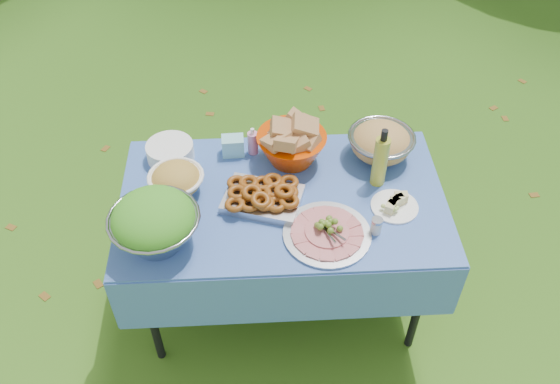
# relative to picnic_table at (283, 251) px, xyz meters

# --- Properties ---
(ground) EXTENTS (80.00, 80.00, 0.00)m
(ground) POSITION_rel_picnic_table_xyz_m (0.00, 0.00, -0.38)
(ground) COLOR #113209
(ground) RESTS_ON ground
(picnic_table) EXTENTS (1.46, 0.86, 0.76)m
(picnic_table) POSITION_rel_picnic_table_xyz_m (0.00, 0.00, 0.00)
(picnic_table) COLOR #72A7DB
(picnic_table) RESTS_ON ground
(salad_bowl) EXTENTS (0.45, 0.45, 0.24)m
(salad_bowl) POSITION_rel_picnic_table_xyz_m (-0.53, -0.23, 0.50)
(salad_bowl) COLOR #95999D
(salad_bowl) RESTS_ON picnic_table
(pasta_bowl_white) EXTENTS (0.32, 0.32, 0.14)m
(pasta_bowl_white) POSITION_rel_picnic_table_xyz_m (-0.47, 0.07, 0.45)
(pasta_bowl_white) COLOR white
(pasta_bowl_white) RESTS_ON picnic_table
(plate_stack) EXTENTS (0.29, 0.29, 0.08)m
(plate_stack) POSITION_rel_picnic_table_xyz_m (-0.52, 0.30, 0.42)
(plate_stack) COLOR white
(plate_stack) RESTS_ON picnic_table
(wipes_box) EXTENTS (0.11, 0.08, 0.10)m
(wipes_box) POSITION_rel_picnic_table_xyz_m (-0.22, 0.31, 0.43)
(wipes_box) COLOR #8ADAE0
(wipes_box) RESTS_ON picnic_table
(sanitizer_bottle) EXTENTS (0.06, 0.06, 0.14)m
(sanitizer_bottle) POSITION_rel_picnic_table_xyz_m (-0.13, 0.32, 0.45)
(sanitizer_bottle) COLOR pink
(sanitizer_bottle) RESTS_ON picnic_table
(bread_bowl) EXTENTS (0.43, 0.43, 0.22)m
(bread_bowl) POSITION_rel_picnic_table_xyz_m (0.06, 0.26, 0.49)
(bread_bowl) COLOR #D03A00
(bread_bowl) RESTS_ON picnic_table
(pasta_bowl_steel) EXTENTS (0.38, 0.38, 0.17)m
(pasta_bowl_steel) POSITION_rel_picnic_table_xyz_m (0.48, 0.26, 0.46)
(pasta_bowl_steel) COLOR #95999D
(pasta_bowl_steel) RESTS_ON picnic_table
(fried_tray) EXTENTS (0.39, 0.33, 0.08)m
(fried_tray) POSITION_rel_picnic_table_xyz_m (-0.09, -0.02, 0.42)
(fried_tray) COLOR #B6B5BA
(fried_tray) RESTS_ON picnic_table
(charcuterie_platter) EXTENTS (0.40, 0.40, 0.09)m
(charcuterie_platter) POSITION_rel_picnic_table_xyz_m (0.17, -0.23, 0.42)
(charcuterie_platter) COLOR #AEB1B5
(charcuterie_platter) RESTS_ON picnic_table
(oil_bottle) EXTENTS (0.07, 0.07, 0.30)m
(oil_bottle) POSITION_rel_picnic_table_xyz_m (0.44, 0.08, 0.53)
(oil_bottle) COLOR #ABB02E
(oil_bottle) RESTS_ON picnic_table
(cheese_plate) EXTENTS (0.22, 0.22, 0.06)m
(cheese_plate) POSITION_rel_picnic_table_xyz_m (0.49, -0.09, 0.41)
(cheese_plate) COLOR white
(cheese_plate) RESTS_ON picnic_table
(shaker) EXTENTS (0.06, 0.06, 0.08)m
(shaker) POSITION_rel_picnic_table_xyz_m (0.38, -0.23, 0.42)
(shaker) COLOR silver
(shaker) RESTS_ON picnic_table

